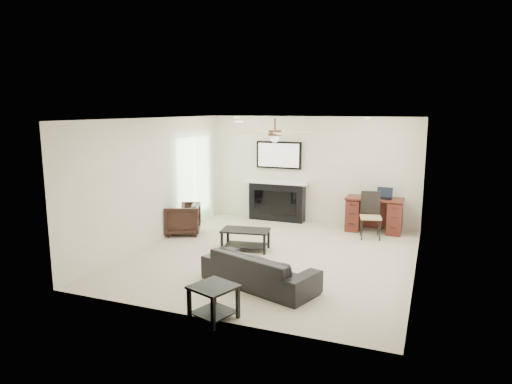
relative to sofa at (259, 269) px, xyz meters
The scene contains 10 objects.
room_shell 2.10m from the sofa, 94.54° to the left, with size 5.50×5.54×2.52m.
sofa is the anchor object (origin of this frame).
armchair 3.37m from the sofa, 140.41° to the left, with size 0.71×0.73×0.66m, color black.
coffee_table 1.84m from the sofa, 119.36° to the left, with size 0.90×0.50×0.40m, color black.
end_table_near 1.26m from the sofa, 96.84° to the right, with size 0.52×0.52×0.45m, color black.
end_table_left 3.34m from the sofa, 160.75° to the left, with size 0.50×0.50×0.45m, color black.
fireplace_unit 4.25m from the sofa, 105.29° to the left, with size 1.52×0.34×1.91m, color black.
desk 4.03m from the sofa, 72.39° to the left, with size 1.22×0.56×0.76m, color #3D150F.
desk_chair 3.51m from the sofa, 69.67° to the left, with size 0.42×0.44×0.97m, color black.
laptop 4.12m from the sofa, 69.62° to the left, with size 0.33×0.24×0.23m, color black.
Camera 1 is at (2.68, -7.64, 2.67)m, focal length 32.00 mm.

